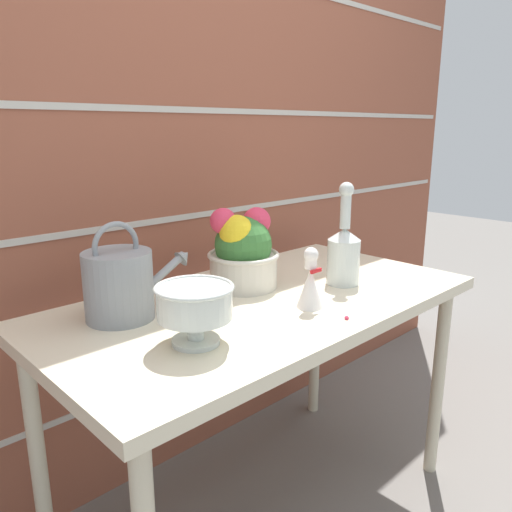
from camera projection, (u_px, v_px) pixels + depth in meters
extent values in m
plane|color=slate|center=(263.00, 510.00, 1.64)|extent=(12.00, 12.00, 0.00)
cube|color=brown|center=(167.00, 165.00, 1.70)|extent=(3.60, 0.08, 2.20)
cube|color=#B7B2A8|center=(182.00, 372.00, 1.86)|extent=(3.53, 0.00, 0.02)
cube|color=#B7B2A8|center=(176.00, 218.00, 1.71)|extent=(3.53, 0.00, 0.02)
cube|color=#B7B2A8|center=(172.00, 109.00, 1.62)|extent=(3.53, 0.00, 0.02)
cube|color=beige|center=(264.00, 304.00, 1.46)|extent=(1.30, 0.68, 0.04)
cylinder|color=beige|center=(438.00, 383.00, 1.75)|extent=(0.04, 0.04, 0.70)
cylinder|color=beige|center=(38.00, 458.00, 1.36)|extent=(0.04, 0.04, 0.70)
cylinder|color=beige|center=(315.00, 336.00, 2.14)|extent=(0.04, 0.04, 0.70)
cylinder|color=gray|center=(119.00, 286.00, 1.28)|extent=(0.18, 0.18, 0.18)
cylinder|color=gray|center=(165.00, 272.00, 1.37)|extent=(0.14, 0.02, 0.09)
cone|color=gray|center=(184.00, 256.00, 1.41)|extent=(0.05, 0.05, 0.06)
torus|color=gray|center=(116.00, 246.00, 1.25)|extent=(0.13, 0.01, 0.13)
cylinder|color=silver|center=(196.00, 341.00, 1.15)|extent=(0.11, 0.11, 0.01)
cylinder|color=silver|center=(196.00, 328.00, 1.14)|extent=(0.04, 0.04, 0.05)
sphere|color=silver|center=(195.00, 327.00, 1.14)|extent=(0.05, 0.05, 0.05)
cylinder|color=silver|center=(195.00, 303.00, 1.13)|extent=(0.17, 0.17, 0.07)
torus|color=silver|center=(194.00, 287.00, 1.12)|extent=(0.18, 0.18, 0.01)
cylinder|color=beige|center=(243.00, 271.00, 1.55)|extent=(0.21, 0.21, 0.10)
torus|color=beige|center=(243.00, 255.00, 1.53)|extent=(0.22, 0.22, 0.01)
sphere|color=#387033|center=(243.00, 245.00, 1.53)|extent=(0.18, 0.18, 0.18)
sphere|color=yellow|center=(236.00, 232.00, 1.48)|extent=(0.10, 0.10, 0.10)
sphere|color=#E03856|center=(223.00, 221.00, 1.49)|extent=(0.08, 0.08, 0.08)
sphere|color=#E03856|center=(257.00, 221.00, 1.54)|extent=(0.09, 0.09, 0.09)
cylinder|color=silver|center=(343.00, 262.00, 1.57)|extent=(0.10, 0.10, 0.14)
cone|color=silver|center=(344.00, 234.00, 1.55)|extent=(0.10, 0.10, 0.04)
cylinder|color=silver|center=(346.00, 212.00, 1.53)|extent=(0.03, 0.03, 0.11)
sphere|color=silver|center=(347.00, 190.00, 1.52)|extent=(0.05, 0.05, 0.05)
cone|color=white|center=(310.00, 288.00, 1.37)|extent=(0.07, 0.07, 0.11)
cylinder|color=white|center=(311.00, 262.00, 1.35)|extent=(0.03, 0.03, 0.04)
sphere|color=white|center=(311.00, 255.00, 1.35)|extent=(0.04, 0.04, 0.04)
cube|color=red|center=(316.00, 271.00, 1.34)|extent=(0.04, 0.01, 0.01)
sphere|color=#E03856|center=(347.00, 318.00, 1.29)|extent=(0.01, 0.01, 0.01)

